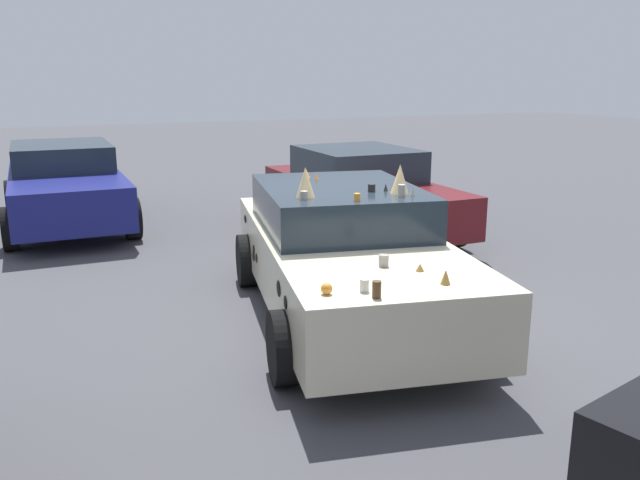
# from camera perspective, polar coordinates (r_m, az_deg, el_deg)

# --- Properties ---
(ground_plane) EXTENTS (60.00, 60.00, 0.00)m
(ground_plane) POSITION_cam_1_polar(r_m,az_deg,el_deg) (7.19, 2.20, -6.73)
(ground_plane) COLOR #47474C
(art_car_decorated) EXTENTS (4.69, 2.65, 1.69)m
(art_car_decorated) POSITION_cam_1_polar(r_m,az_deg,el_deg) (7.03, 2.12, -1.06)
(art_car_decorated) COLOR beige
(art_car_decorated) RESTS_ON ground
(parked_sedan_near_right) EXTENTS (4.43, 2.00, 1.39)m
(parked_sedan_near_right) POSITION_cam_1_polar(r_m,az_deg,el_deg) (12.19, -21.16, 4.50)
(parked_sedan_near_right) COLOR navy
(parked_sedan_near_right) RESTS_ON ground
(parked_sedan_near_left) EXTENTS (4.28, 2.03, 1.40)m
(parked_sedan_near_left) POSITION_cam_1_polar(r_m,az_deg,el_deg) (10.77, 3.43, 4.18)
(parked_sedan_near_left) COLOR #5B1419
(parked_sedan_near_left) RESTS_ON ground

